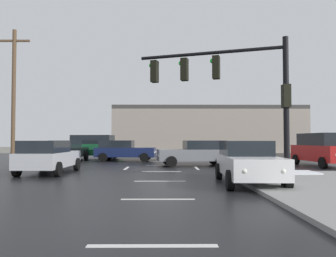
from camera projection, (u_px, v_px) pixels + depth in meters
ground_plane at (162, 169)px, 19.07m from camera, size 120.00×120.00×0.00m
road_asphalt at (162, 168)px, 19.07m from camera, size 44.00×44.00×0.02m
snow_strip_curbside at (271, 172)px, 15.12m from camera, size 4.00×1.60×0.06m
lane_markings at (184, 170)px, 17.70m from camera, size 36.15×36.15×0.01m
traffic_signal_mast at (232, 82)px, 13.65m from camera, size 5.90×2.17×5.53m
strip_building_background at (207, 130)px, 45.80m from camera, size 24.92×8.00×6.06m
sedan_silver at (49, 156)px, 15.99m from camera, size 2.05×4.55×1.58m
sedan_navy at (123, 150)px, 25.57m from camera, size 4.61×2.22×1.58m
suv_green at (93, 146)px, 28.48m from camera, size 4.99×2.60×2.03m
sedan_grey at (197, 152)px, 20.90m from camera, size 4.68×2.45×1.58m
sedan_black at (68, 150)px, 24.88m from camera, size 2.16×4.59×1.58m
suv_red at (323, 149)px, 20.54m from camera, size 2.44×4.94×2.03m
sedan_white at (247, 161)px, 12.36m from camera, size 2.18×4.60×1.58m
utility_pole_far at (14, 93)px, 24.05m from camera, size 2.20×0.28×9.60m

